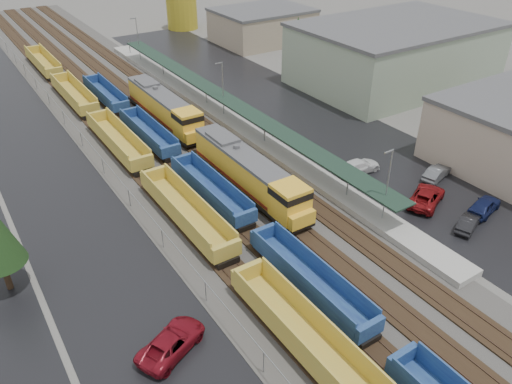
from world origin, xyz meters
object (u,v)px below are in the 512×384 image
locomotive_lead (250,174)px  well_string_yellow (148,172)px  parked_car_east_b (426,197)px  well_string_blue (254,229)px  parked_car_east_c (359,166)px  parked_car_east_d (484,206)px  parked_car_east_e (437,173)px  storage_tank (182,13)px  locomotive_trail (165,108)px  parked_car_east_a (469,222)px  parked_car_west_c (172,343)px

locomotive_lead → well_string_yellow: locomotive_lead is taller
parked_car_east_b → well_string_blue: bearing=51.2°
parked_car_east_c → parked_car_east_d: (4.72, -12.73, 0.03)m
well_string_yellow → locomotive_lead: bearing=-45.1°
well_string_blue → parked_car_east_c: 17.02m
well_string_blue → well_string_yellow: bearing=105.0°
locomotive_lead → parked_car_east_e: locomotive_lead is taller
storage_tank → parked_car_east_e: size_ratio=1.54×
storage_tank → well_string_yellow: bearing=-119.3°
well_string_yellow → parked_car_east_e: well_string_yellow is taller
locomotive_trail → parked_car_east_c: 27.10m
parked_car_east_a → well_string_yellow: bearing=21.0°
locomotive_trail → storage_tank: bearing=61.4°
parked_car_west_c → locomotive_lead: bearing=-72.3°
parked_car_west_c → parked_car_east_d: bearing=-116.9°
locomotive_trail → storage_tank: size_ratio=2.90×
parked_car_east_c → parked_car_east_e: parked_car_east_c is taller
well_string_yellow → parked_car_east_a: size_ratio=26.32×
parked_car_west_c → locomotive_trail: bearing=-48.8°
locomotive_trail → parked_car_east_d: (17.28, -36.69, -1.55)m
locomotive_lead → locomotive_trail: bearing=90.0°
parked_car_east_b → parked_car_west_c: bearing=71.4°
parked_car_east_c → parked_car_west_c: bearing=113.9°
storage_tank → parked_car_east_c: (-12.67, -70.28, -2.58)m
locomotive_lead → parked_car_east_d: 23.40m
well_string_yellow → parked_car_east_b: 29.27m
locomotive_lead → well_string_blue: size_ratio=0.20×
parked_car_east_d → locomotive_trail: bearing=12.3°
locomotive_lead → locomotive_trail: (0.00, 21.00, 0.00)m
parked_car_east_c → locomotive_trail: bearing=29.4°
parked_car_east_b → parked_car_east_e: bearing=-85.2°
parked_car_east_b → parked_car_east_c: parked_car_east_b is taller
well_string_blue → parked_car_west_c: well_string_blue is taller
locomotive_lead → parked_car_east_e: bearing=-24.7°
well_string_yellow → parked_car_west_c: (-7.77, -22.51, -0.46)m
parked_car_east_a → parked_car_east_c: 13.65m
parked_car_east_b → storage_tank: bearing=-32.7°
storage_tank → locomotive_trail: bearing=-118.6°
parked_car_east_c → parked_car_east_d: bearing=-157.9°
locomotive_lead → storage_tank: bearing=69.4°
locomotive_trail → parked_car_east_b: 35.31m
parked_car_east_d → storage_tank: bearing=-18.4°
well_string_yellow → parked_car_east_b: well_string_yellow is taller
storage_tank → parked_car_east_e: bearing=-94.8°
parked_car_west_c → parked_car_east_a: (29.57, -2.07, -0.08)m
parked_car_east_d → well_string_blue: bearing=54.6°
parked_car_west_c → parked_car_east_d: (33.05, -1.21, 0.05)m
well_string_blue → parked_car_east_c: well_string_blue is taller
well_string_blue → parked_car_east_b: (17.87, -4.56, -0.32)m
well_string_yellow → parked_car_east_b: size_ratio=18.69×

